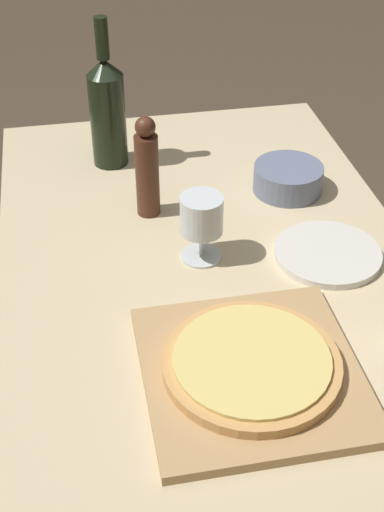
{
  "coord_description": "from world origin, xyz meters",
  "views": [
    {
      "loc": [
        -0.23,
        -0.96,
        1.57
      ],
      "look_at": [
        -0.05,
        0.0,
        0.83
      ],
      "focal_mm": 50.0,
      "sensor_mm": 36.0,
      "label": 1
    }
  ],
  "objects_px": {
    "wine_glass": "(202,217)",
    "small_bowl": "(288,178)",
    "pizza": "(250,363)",
    "wine_bottle": "(107,110)",
    "pepper_mill": "(147,169)"
  },
  "relations": [
    {
      "from": "wine_glass",
      "to": "small_bowl",
      "type": "distance_m",
      "value": 0.31
    },
    {
      "from": "small_bowl",
      "to": "pizza",
      "type": "bearing_deg",
      "value": -112.84
    },
    {
      "from": "wine_bottle",
      "to": "small_bowl",
      "type": "bearing_deg",
      "value": -28.07
    },
    {
      "from": "wine_glass",
      "to": "pizza",
      "type": "bearing_deg",
      "value": -87.7
    },
    {
      "from": "small_bowl",
      "to": "pepper_mill",
      "type": "bearing_deg",
      "value": -174.37
    },
    {
      "from": "pizza",
      "to": "wine_bottle",
      "type": "distance_m",
      "value": 0.72
    },
    {
      "from": "wine_glass",
      "to": "small_bowl",
      "type": "bearing_deg",
      "value": 40.95
    },
    {
      "from": "pizza",
      "to": "pepper_mill",
      "type": "height_order",
      "value": "pepper_mill"
    },
    {
      "from": "wine_bottle",
      "to": "pizza",
      "type": "bearing_deg",
      "value": -78.48
    },
    {
      "from": "wine_bottle",
      "to": "pepper_mill",
      "type": "distance_m",
      "value": 0.23
    },
    {
      "from": "wine_bottle",
      "to": "small_bowl",
      "type": "distance_m",
      "value": 0.42
    },
    {
      "from": "wine_bottle",
      "to": "wine_glass",
      "type": "xyz_separation_m",
      "value": [
        0.13,
        -0.39,
        -0.04
      ]
    },
    {
      "from": "wine_glass",
      "to": "small_bowl",
      "type": "height_order",
      "value": "wine_glass"
    },
    {
      "from": "pizza",
      "to": "wine_glass",
      "type": "distance_m",
      "value": 0.32
    },
    {
      "from": "wine_bottle",
      "to": "pepper_mill",
      "type": "height_order",
      "value": "wine_bottle"
    }
  ]
}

